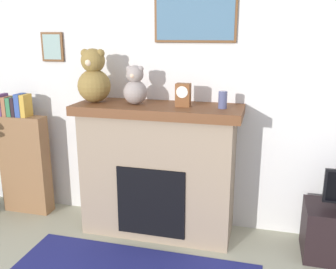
{
  "coord_description": "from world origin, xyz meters",
  "views": [
    {
      "loc": [
        0.48,
        -1.31,
        1.77
      ],
      "look_at": [
        -0.3,
        1.7,
        0.92
      ],
      "focal_mm": 39.88,
      "sensor_mm": 36.0,
      "label": 1
    }
  ],
  "objects_px": {
    "candle_jar": "(223,100)",
    "teddy_bear_tan": "(94,78)",
    "fireplace": "(158,169)",
    "teddy_bear_cream": "(135,87)",
    "bookshelf": "(25,160)",
    "mantel_clock": "(183,95)"
  },
  "relations": [
    {
      "from": "teddy_bear_tan",
      "to": "teddy_bear_cream",
      "type": "relative_size",
      "value": 1.41
    },
    {
      "from": "bookshelf",
      "to": "mantel_clock",
      "type": "distance_m",
      "value": 1.79
    },
    {
      "from": "teddy_bear_tan",
      "to": "fireplace",
      "type": "bearing_deg",
      "value": 1.82
    },
    {
      "from": "bookshelf",
      "to": "mantel_clock",
      "type": "xyz_separation_m",
      "value": [
        1.63,
        -0.06,
        0.73
      ]
    },
    {
      "from": "fireplace",
      "to": "candle_jar",
      "type": "xyz_separation_m",
      "value": [
        0.55,
        -0.02,
        0.65
      ]
    },
    {
      "from": "fireplace",
      "to": "teddy_bear_cream",
      "type": "distance_m",
      "value": 0.76
    },
    {
      "from": "mantel_clock",
      "to": "teddy_bear_tan",
      "type": "distance_m",
      "value": 0.8
    },
    {
      "from": "candle_jar",
      "to": "teddy_bear_cream",
      "type": "xyz_separation_m",
      "value": [
        -0.75,
        -0.0,
        0.08
      ]
    },
    {
      "from": "fireplace",
      "to": "mantel_clock",
      "type": "xyz_separation_m",
      "value": [
        0.22,
        -0.02,
        0.68
      ]
    },
    {
      "from": "fireplace",
      "to": "teddy_bear_cream",
      "type": "xyz_separation_m",
      "value": [
        -0.2,
        -0.02,
        0.73
      ]
    },
    {
      "from": "bookshelf",
      "to": "fireplace",
      "type": "bearing_deg",
      "value": -1.84
    },
    {
      "from": "mantel_clock",
      "to": "bookshelf",
      "type": "bearing_deg",
      "value": 177.75
    },
    {
      "from": "fireplace",
      "to": "teddy_bear_tan",
      "type": "distance_m",
      "value": 0.98
    },
    {
      "from": "bookshelf",
      "to": "teddy_bear_cream",
      "type": "distance_m",
      "value": 1.44
    },
    {
      "from": "candle_jar",
      "to": "teddy_bear_tan",
      "type": "distance_m",
      "value": 1.13
    },
    {
      "from": "candle_jar",
      "to": "teddy_bear_cream",
      "type": "relative_size",
      "value": 0.42
    },
    {
      "from": "candle_jar",
      "to": "mantel_clock",
      "type": "distance_m",
      "value": 0.33
    },
    {
      "from": "mantel_clock",
      "to": "candle_jar",
      "type": "bearing_deg",
      "value": 0.22
    },
    {
      "from": "candle_jar",
      "to": "teddy_bear_cream",
      "type": "distance_m",
      "value": 0.75
    },
    {
      "from": "teddy_bear_tan",
      "to": "bookshelf",
      "type": "bearing_deg",
      "value": 175.65
    },
    {
      "from": "candle_jar",
      "to": "teddy_bear_tan",
      "type": "relative_size",
      "value": 0.3
    },
    {
      "from": "fireplace",
      "to": "candle_jar",
      "type": "distance_m",
      "value": 0.85
    }
  ]
}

